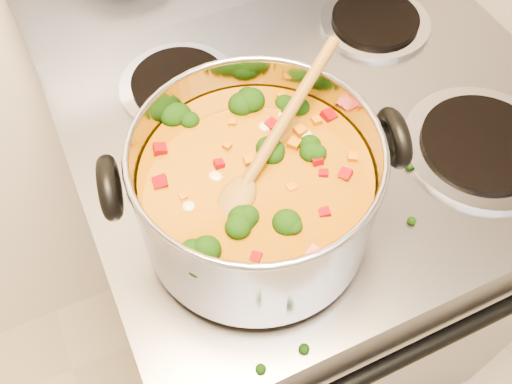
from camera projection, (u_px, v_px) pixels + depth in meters
electric_range at (303, 253)px, 1.25m from camera, size 0.76×0.68×1.08m
stockpot at (255, 191)px, 0.68m from camera, size 0.35×0.29×0.17m
wooden_spoon at (262, 157)px, 0.64m from camera, size 0.23×0.17×0.08m
cooktop_crumbs at (302, 202)px, 0.78m from camera, size 0.22×0.35×0.01m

